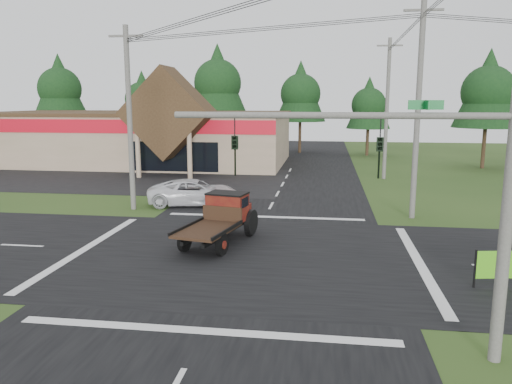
# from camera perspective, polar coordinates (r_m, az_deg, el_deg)

# --- Properties ---
(ground) EXTENTS (120.00, 120.00, 0.00)m
(ground) POSITION_cam_1_polar(r_m,az_deg,el_deg) (20.89, -1.29, -7.28)
(ground) COLOR #294318
(ground) RESTS_ON ground
(road_ns) EXTENTS (12.00, 120.00, 0.02)m
(road_ns) POSITION_cam_1_polar(r_m,az_deg,el_deg) (20.88, -1.29, -7.26)
(road_ns) COLOR black
(road_ns) RESTS_ON ground
(road_ew) EXTENTS (120.00, 12.00, 0.02)m
(road_ew) POSITION_cam_1_polar(r_m,az_deg,el_deg) (20.88, -1.29, -7.25)
(road_ew) COLOR black
(road_ew) RESTS_ON ground
(parking_apron) EXTENTS (28.00, 14.00, 0.02)m
(parking_apron) POSITION_cam_1_polar(r_m,az_deg,el_deg) (42.77, -15.85, 1.50)
(parking_apron) COLOR black
(parking_apron) RESTS_ON ground
(cvs_building) EXTENTS (30.40, 18.20, 9.19)m
(cvs_building) POSITION_cam_1_polar(r_m,az_deg,el_deg) (52.84, -13.09, 6.28)
(cvs_building) COLOR #9D8A6A
(cvs_building) RESTS_ON ground
(traffic_signal_mast) EXTENTS (8.12, 0.24, 7.00)m
(traffic_signal_mast) POSITION_cam_1_polar(r_m,az_deg,el_deg) (12.55, 19.78, 0.98)
(traffic_signal_mast) COLOR #595651
(traffic_signal_mast) RESTS_ON ground
(utility_pole_nw) EXTENTS (2.00, 0.30, 10.50)m
(utility_pole_nw) POSITION_cam_1_polar(r_m,az_deg,el_deg) (29.85, -14.26, 8.25)
(utility_pole_nw) COLOR #595651
(utility_pole_nw) RESTS_ON ground
(utility_pole_ne) EXTENTS (2.00, 0.30, 11.50)m
(utility_pole_ne) POSITION_cam_1_polar(r_m,az_deg,el_deg) (28.04, 18.02, 8.98)
(utility_pole_ne) COLOR #595651
(utility_pole_ne) RESTS_ON ground
(utility_pole_n) EXTENTS (2.00, 0.30, 11.20)m
(utility_pole_n) POSITION_cam_1_polar(r_m,az_deg,el_deg) (41.91, 14.74, 9.25)
(utility_pole_n) COLOR #595651
(utility_pole_n) RESTS_ON ground
(tree_row_a) EXTENTS (6.72, 6.72, 12.12)m
(tree_row_a) POSITION_cam_1_polar(r_m,az_deg,el_deg) (68.29, -21.54, 11.13)
(tree_row_a) COLOR #332316
(tree_row_a) RESTS_ON ground
(tree_row_b) EXTENTS (5.60, 5.60, 10.10)m
(tree_row_b) POSITION_cam_1_polar(r_m,az_deg,el_deg) (65.87, -12.86, 10.47)
(tree_row_b) COLOR #332316
(tree_row_b) RESTS_ON ground
(tree_row_c) EXTENTS (7.28, 7.28, 13.13)m
(tree_row_c) POSITION_cam_1_polar(r_m,az_deg,el_deg) (62.11, -4.40, 12.58)
(tree_row_c) COLOR #332316
(tree_row_c) RESTS_ON ground
(tree_row_d) EXTENTS (6.16, 6.16, 11.11)m
(tree_row_d) POSITION_cam_1_polar(r_m,az_deg,el_deg) (61.73, 5.11, 11.33)
(tree_row_d) COLOR #332316
(tree_row_d) RESTS_ON ground
(tree_row_e) EXTENTS (5.04, 5.04, 9.09)m
(tree_row_e) POSITION_cam_1_polar(r_m,az_deg,el_deg) (59.82, 12.77, 9.86)
(tree_row_e) COLOR #332316
(tree_row_e) RESTS_ON ground
(tree_side_ne) EXTENTS (6.16, 6.16, 11.11)m
(tree_side_ne) POSITION_cam_1_polar(r_m,az_deg,el_deg) (51.79, 25.03, 10.60)
(tree_side_ne) COLOR #332316
(tree_side_ne) RESTS_ON ground
(antique_flatbed_truck) EXTENTS (3.10, 5.59, 2.21)m
(antique_flatbed_truck) POSITION_cam_1_polar(r_m,az_deg,el_deg) (22.32, -4.36, -3.21)
(antique_flatbed_truck) COLOR #4F0B0E
(antique_flatbed_truck) RESTS_ON ground
(white_pickup) EXTENTS (6.04, 3.58, 1.58)m
(white_pickup) POSITION_cam_1_polar(r_m,az_deg,el_deg) (30.88, -6.99, -0.03)
(white_pickup) COLOR silver
(white_pickup) RESTS_ON ground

